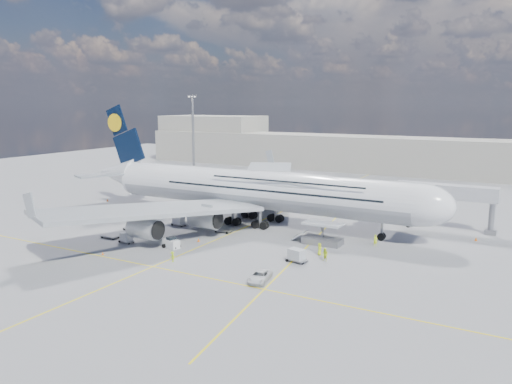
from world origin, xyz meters
The scene contains 31 objects.
ground centered at (0.00, 0.00, 0.00)m, with size 300.00×300.00×0.00m, color gray.
taxi_line_main centered at (0.00, 0.00, 0.01)m, with size 0.25×220.00×0.01m, color yellow.
taxi_line_cross centered at (0.00, -20.00, 0.01)m, with size 120.00×0.25×0.01m, color yellow.
taxi_line_diag centered at (14.00, 10.00, 0.01)m, with size 0.25×100.00×0.01m, color yellow.
airliner centered at (0.26, 10.00, 6.87)m, with size 77.26×79.15×23.71m.
jet_bridge centered at (29.81, 20.94, 6.85)m, with size 18.80×12.10×8.50m.
cargo_loader centered at (16.82, 2.89, 1.25)m, with size 8.53×3.20×3.67m.
light_mast centered at (-40.00, 45.00, 13.21)m, with size 3.00×0.70×25.50m.
terminal centered at (0.00, 95.00, 6.00)m, with size 180.00×16.00×12.00m, color #B2AD9E.
hangar centered at (-70.00, 100.00, 9.00)m, with size 40.00×22.00×18.00m, color #B2AD9E.
dolly_row_a centered at (-16.80, -11.59, 0.37)m, with size 3.32×1.86×0.48m.
dolly_row_b centered at (-11.85, 1.31, 0.95)m, with size 2.94×1.80×1.77m.
dolly_row_c centered at (-12.18, -12.50, 0.91)m, with size 2.92×2.00×1.69m.
dolly_back centered at (-17.34, -5.76, 0.34)m, with size 3.14×1.88×0.44m.
dolly_nose_far centered at (17.17, -7.95, 1.07)m, with size 3.45×2.38×1.99m.
dolly_nose_near centered at (-1.61, 1.19, 0.34)m, with size 3.18×1.94×0.44m.
baggage_tug centered at (-3.57, -11.27, 0.83)m, with size 3.27×2.15×1.88m.
catering_truck_inner centered at (-15.56, 33.32, 1.81)m, with size 6.80×3.65×3.84m.
catering_truck_outer centered at (-16.96, 47.17, 2.05)m, with size 8.04×6.34×4.42m.
service_van centered at (16.35, -17.79, 0.68)m, with size 2.27×4.91×1.37m, color silver.
crew_nose centered at (25.08, 5.97, 0.97)m, with size 0.71×0.46×1.94m, color #D2EE19.
crew_loader centered at (20.75, -5.56, 1.01)m, with size 0.98×0.76×2.01m, color #C2DD17.
crew_wing centered at (-15.73, -5.06, 0.95)m, with size 1.11×0.46×1.90m, color #D4FD1A.
crew_van centered at (18.87, -3.06, 0.96)m, with size 0.94×0.61×1.92m, color #C9E017.
crew_tug centered at (1.11, -16.86, 0.80)m, with size 1.04×0.60×1.61m, color #D5FF1A.
cone_nose centered at (39.24, 17.53, 0.30)m, with size 0.49×0.49×0.63m.
cone_wing_left_inner centered at (-1.56, 22.14, 0.25)m, with size 0.41×0.41×0.52m.
cone_wing_left_outer centered at (-16.05, 33.43, 0.25)m, with size 0.41×0.41×0.53m.
cone_wing_right_inner centered at (-1.97, -5.96, 0.30)m, with size 0.49×0.49×0.62m.
cone_wing_right_outer centered at (-10.59, -19.35, 0.23)m, with size 0.38×0.38×0.48m.
cone_tail centered at (-41.65, 12.21, 0.30)m, with size 0.49×0.49×0.62m.
Camera 1 is at (46.43, -72.84, 23.24)m, focal length 35.00 mm.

